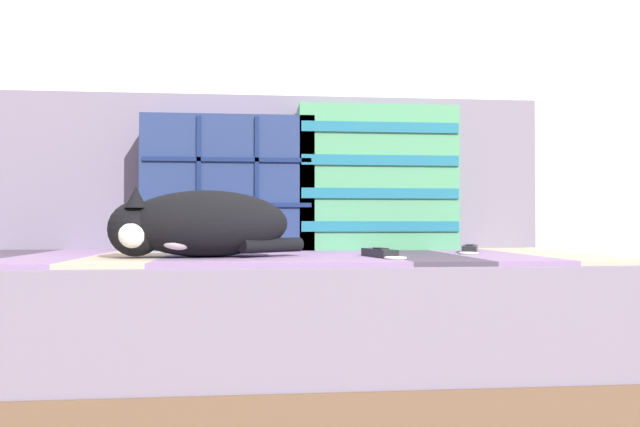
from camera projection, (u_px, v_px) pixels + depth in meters
couch at (242, 341)px, 1.57m from camera, size 1.84×0.84×0.44m
sofa_backrest at (245, 173)px, 1.92m from camera, size 1.80×0.14×0.46m
throw_pillow_quilted at (229, 184)px, 1.77m from camera, size 0.48×0.14×0.38m
throw_pillow_striped at (377, 178)px, 1.82m from camera, size 0.46×0.14×0.41m
sleeping_cat at (196, 225)px, 1.40m from camera, size 0.43×0.24×0.16m
game_remote_near at (381, 253)px, 1.40m from camera, size 0.08×0.19×0.02m
game_remote_far at (470, 249)px, 1.63m from camera, size 0.11×0.20×0.02m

